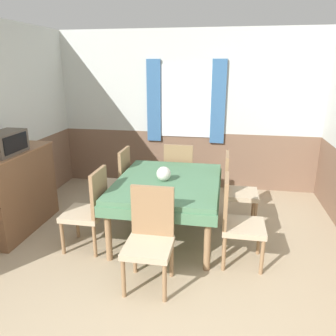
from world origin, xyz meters
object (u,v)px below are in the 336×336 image
at_px(chair_right_far, 235,188).
at_px(chair_head_near, 150,236).
at_px(chair_left_near, 90,208).
at_px(sideboard, 16,191).
at_px(vase, 164,174).
at_px(dining_table, 168,188).
at_px(chair_left_far, 117,180).
at_px(tv, 5,143).
at_px(chair_right_near, 237,219).
at_px(chair_head_window, 179,173).

distance_m(chair_right_far, chair_head_near, 1.66).
relative_size(chair_head_near, chair_left_near, 1.00).
height_order(sideboard, vase, sideboard).
bearing_deg(sideboard, dining_table, 5.88).
xyz_separation_m(chair_left_far, sideboard, (-1.10, -0.67, 0.03)).
relative_size(tv, vase, 3.06).
height_order(chair_right_near, chair_left_near, same).
bearing_deg(chair_left_near, chair_head_window, -29.56).
bearing_deg(chair_head_window, tv, -145.58).
xyz_separation_m(dining_table, vase, (-0.05, -0.03, 0.19)).
bearing_deg(chair_right_far, sideboard, -76.28).
distance_m(dining_table, vase, 0.20).
xyz_separation_m(chair_left_near, vase, (0.77, 0.44, 0.31)).
distance_m(chair_left_far, chair_head_window, 0.96).
bearing_deg(chair_right_near, chair_head_near, -58.54).
bearing_deg(chair_right_near, chair_left_far, -119.93).
bearing_deg(chair_head_window, sideboard, -148.66).
relative_size(chair_left_far, chair_right_far, 1.00).
xyz_separation_m(tv, vase, (1.83, 0.29, -0.36)).
bearing_deg(sideboard, chair_head_window, 31.34).
relative_size(chair_left_far, vase, 5.53).
bearing_deg(vase, chair_right_near, -26.85).
bearing_deg(chair_left_near, tv, 81.85).
bearing_deg(chair_left_far, dining_table, -119.93).
relative_size(chair_head_window, chair_right_far, 1.00).
bearing_deg(chair_left_far, chair_left_near, -180.00).
distance_m(dining_table, chair_head_window, 0.98).
distance_m(chair_right_near, sideboard, 2.75).
distance_m(chair_right_near, vase, 1.02).
xyz_separation_m(chair_right_near, chair_head_near, (-0.82, -0.50, 0.00)).
xyz_separation_m(dining_table, chair_left_far, (-0.82, 0.47, -0.12)).
distance_m(sideboard, vase, 1.90).
height_order(chair_right_far, chair_head_near, same).
relative_size(chair_head_window, sideboard, 0.80).
bearing_deg(chair_right_near, chair_left_near, -90.00).
bearing_deg(tv, chair_right_far, 16.30).
bearing_deg(dining_table, chair_left_near, -150.07).
bearing_deg(chair_left_far, tv, 126.57).
height_order(dining_table, vase, vase).
bearing_deg(chair_left_near, dining_table, -60.07).
xyz_separation_m(chair_right_near, vase, (-0.86, 0.44, 0.31)).
bearing_deg(dining_table, chair_right_near, -29.93).
xyz_separation_m(chair_left_near, tv, (-1.06, 0.15, 0.67)).
distance_m(dining_table, sideboard, 1.93).
relative_size(chair_head_window, chair_left_near, 1.00).
height_order(chair_left_far, chair_left_near, same).
distance_m(chair_left_far, chair_right_far, 1.63).
bearing_deg(chair_left_near, chair_right_far, -60.07).
xyz_separation_m(chair_right_near, chair_left_near, (-1.63, 0.00, 0.00)).
bearing_deg(tv, chair_right_near, -3.23).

